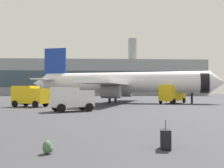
# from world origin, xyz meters

# --- Properties ---
(airplane_at_gate) EXTENTS (35.16, 32.06, 10.50)m
(airplane_at_gate) POSITION_xyz_m (4.80, 44.36, 3.66)
(airplane_at_gate) COLOR white
(airplane_at_gate) RESTS_ON ground
(airplane_taxiing) EXTENTS (19.20, 20.82, 7.00)m
(airplane_taxiing) POSITION_xyz_m (35.89, 103.53, 2.44)
(airplane_taxiing) COLOR silver
(airplane_taxiing) RESTS_ON ground
(service_truck) EXTENTS (5.28, 4.02, 2.90)m
(service_truck) POSITION_xyz_m (-9.00, 33.38, 1.61)
(service_truck) COLOR yellow
(service_truck) RESTS_ON ground
(fuel_truck) EXTENTS (5.74, 6.11, 3.20)m
(fuel_truck) POSITION_xyz_m (13.50, 42.25, 1.77)
(fuel_truck) COLOR yellow
(fuel_truck) RESTS_ON ground
(cargo_van) EXTENTS (4.83, 3.75, 2.60)m
(cargo_van) POSITION_xyz_m (-2.42, 25.01, 1.45)
(cargo_van) COLOR white
(cargo_van) RESTS_ON ground
(safety_cone_near) EXTENTS (0.44, 0.44, 0.63)m
(safety_cone_near) POSITION_xyz_m (13.60, 46.72, 0.31)
(safety_cone_near) COLOR #F2590C
(safety_cone_near) RESTS_ON ground
(safety_cone_mid) EXTENTS (0.44, 0.44, 0.76)m
(safety_cone_mid) POSITION_xyz_m (-2.25, 48.02, 0.38)
(safety_cone_mid) COLOR #F2590C
(safety_cone_mid) RESTS_ON ground
(rolling_suitcase) EXTENTS (0.52, 0.71, 1.10)m
(rolling_suitcase) POSITION_xyz_m (2.99, 6.37, 0.39)
(rolling_suitcase) COLOR black
(rolling_suitcase) RESTS_ON ground
(traveller_backpack) EXTENTS (0.36, 0.40, 0.48)m
(traveller_backpack) POSITION_xyz_m (-1.37, 5.81, 0.23)
(traveller_backpack) COLOR #476B4C
(traveller_backpack) RESTS_ON ground
(terminal_building) EXTENTS (109.35, 23.45, 29.30)m
(terminal_building) POSITION_xyz_m (-1.01, 132.04, 8.72)
(terminal_building) COLOR gray
(terminal_building) RESTS_ON ground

